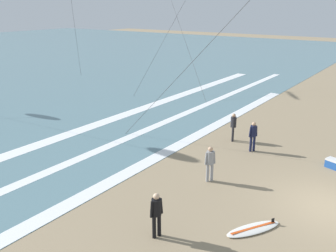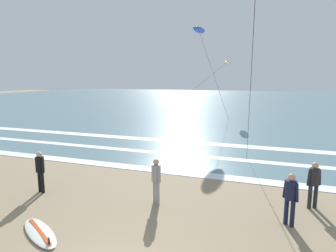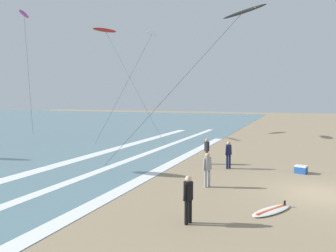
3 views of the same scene
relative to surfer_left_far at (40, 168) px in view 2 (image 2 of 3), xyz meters
The scene contains 11 objects.
ocean_surface 48.87m from the surfer_left_far, 83.82° to the left, with size 140.00×90.00×0.01m, color slate.
wave_foam_shoreline 5.29m from the surfer_left_far, 49.80° to the left, with size 37.98×0.76×0.01m, color white.
wave_foam_mid_break 8.43m from the surfer_left_far, 57.03° to the left, with size 53.75×0.62×0.01m, color white.
wave_foam_outer_break 11.66m from the surfer_left_far, 62.34° to the left, with size 48.11×0.95×0.01m, color white.
surfer_left_far is the anchor object (origin of this frame).
surfer_left_near 9.83m from the surfer_left_far, 11.17° to the left, with size 0.50×0.32×1.60m.
surfer_right_near 8.85m from the surfer_left_far, ahead, with size 0.47×0.36×1.60m.
surfer_background_far 4.57m from the surfer_left_far, ahead, with size 0.46×0.38×1.60m.
surfboard_foreground_flat 3.42m from the surfer_left_far, 48.39° to the right, with size 2.11×1.59×0.25m.
kite_orange_high_left 24.99m from the surfer_left_far, 81.93° to the left, with size 8.31×3.29×6.22m.
kite_blue_mid_center 18.77m from the surfer_left_far, 83.37° to the left, with size 2.61×6.67×8.63m.
Camera 2 is at (2.86, -4.16, 4.35)m, focal length 31.13 mm.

